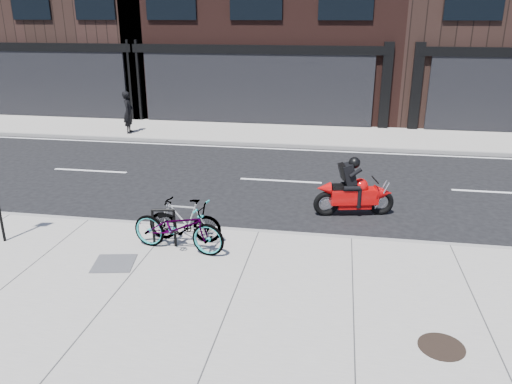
% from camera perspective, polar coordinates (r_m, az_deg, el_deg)
% --- Properties ---
extents(ground, '(120.00, 120.00, 0.00)m').
position_cam_1_polar(ground, '(12.80, 1.75, -1.49)').
color(ground, black).
rests_on(ground, ground).
extents(sidewalk_near, '(60.00, 6.00, 0.13)m').
position_cam_1_polar(sidewalk_near, '(8.36, -3.13, -13.31)').
color(sidewalk_near, gray).
rests_on(sidewalk_near, ground).
extents(sidewalk_far, '(60.00, 3.50, 0.13)m').
position_cam_1_polar(sidewalk_far, '(20.17, 4.83, 6.51)').
color(sidewalk_far, gray).
rests_on(sidewalk_far, ground).
extents(bike_rack, '(0.48, 0.12, 0.82)m').
position_cam_1_polar(bike_rack, '(10.26, -10.50, -3.66)').
color(bike_rack, black).
rests_on(bike_rack, sidewalk_near).
extents(bicycle_front, '(2.06, 1.01, 1.04)m').
position_cam_1_polar(bicycle_front, '(10.02, -8.89, -3.91)').
color(bicycle_front, gray).
rests_on(bicycle_front, sidewalk_near).
extents(bicycle_rear, '(1.57, 0.48, 0.94)m').
position_cam_1_polar(bicycle_rear, '(10.44, -8.15, -3.18)').
color(bicycle_rear, gray).
rests_on(bicycle_rear, sidewalk_near).
extents(motorcycle, '(1.95, 0.70, 1.47)m').
position_cam_1_polar(motorcycle, '(12.22, 11.56, 0.03)').
color(motorcycle, black).
rests_on(motorcycle, ground).
extents(pedestrian, '(0.51, 0.67, 1.65)m').
position_cam_1_polar(pedestrian, '(20.69, -14.37, 8.83)').
color(pedestrian, black).
rests_on(pedestrian, sidewalk_far).
extents(manhole_cover, '(0.76, 0.76, 0.02)m').
position_cam_1_polar(manhole_cover, '(7.90, 20.43, -16.24)').
color(manhole_cover, black).
rests_on(manhole_cover, sidewalk_near).
extents(utility_grate, '(0.88, 0.88, 0.02)m').
position_cam_1_polar(utility_grate, '(9.97, -15.92, -7.84)').
color(utility_grate, '#424144').
rests_on(utility_grate, sidewalk_near).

